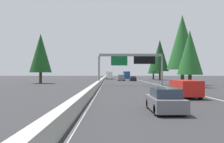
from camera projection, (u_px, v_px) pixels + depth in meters
The scene contains 16 objects.
ground_plane at pixel (103, 83), 62.32m from camera, with size 320.00×320.00×0.00m, color #2D2D30.
median_barrier at pixel (103, 79), 82.32m from camera, with size 180.00×0.56×0.90m, color #ADAAA3.
shoulder_stripe_right at pixel (143, 81), 72.44m from camera, with size 160.00×0.16×0.01m, color silver.
shoulder_stripe_median at pixel (104, 81), 72.33m from camera, with size 160.00×0.16×0.01m, color silver.
sign_gantry_overhead at pixel (131, 60), 48.77m from camera, with size 0.50×12.68×6.18m.
sedan_far_left at pixel (165, 101), 15.49m from camera, with size 4.40×1.80×1.47m.
minivan_far_center at pixel (185, 88), 24.54m from camera, with size 5.00×1.95×1.69m.
sedan_mid_right at pixel (133, 79), 76.27m from camera, with size 4.40×1.80×1.47m.
bus_near_right at pixel (126, 75), 111.04m from camera, with size 11.50×2.55×3.10m.
pickup_distant_b at pixel (121, 78), 78.52m from camera, with size 5.60×2.00×1.86m.
box_truck_mid_left at pixel (109, 75), 99.26m from camera, with size 8.50×2.40×2.95m.
conifer_right_near at pixel (190, 53), 41.91m from camera, with size 4.23×4.23×9.62m.
conifer_right_mid at pixel (182, 42), 51.75m from camera, with size 6.38×6.38×14.50m.
conifer_right_far at pixel (160, 56), 85.98m from camera, with size 6.10×6.10×13.87m.
conifer_right_distant at pixel (153, 64), 95.81m from camera, with size 4.34×4.34×9.86m.
conifer_left_mid at pixel (41, 53), 58.04m from camera, with size 5.10×5.10×11.59m.
Camera 1 is at (-2.36, -1.75, 2.40)m, focal length 40.11 mm.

